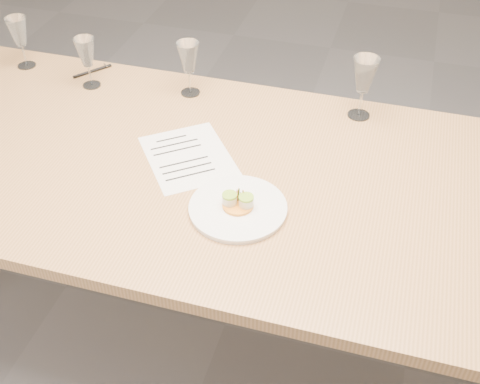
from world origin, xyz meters
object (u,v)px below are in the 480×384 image
(dining_table, at_px, (221,186))
(recipe_sheet, at_px, (188,157))
(wine_glass_0, at_px, (19,33))
(wine_glass_1, at_px, (86,53))
(ballpoint_pen, at_px, (93,71))
(wine_glass_2, at_px, (188,59))
(wine_glass_3, at_px, (364,76))
(dinner_plate, at_px, (238,207))

(dining_table, xyz_separation_m, recipe_sheet, (-0.11, 0.03, 0.07))
(wine_glass_0, distance_m, wine_glass_1, 0.31)
(recipe_sheet, xyz_separation_m, ballpoint_pen, (-0.52, 0.39, 0.00))
(ballpoint_pen, height_order, wine_glass_1, wine_glass_1)
(wine_glass_2, height_order, wine_glass_3, wine_glass_3)
(dining_table, height_order, wine_glass_1, wine_glass_1)
(wine_glass_3, bearing_deg, wine_glass_0, -179.47)
(wine_glass_1, distance_m, wine_glass_2, 0.36)
(ballpoint_pen, height_order, wine_glass_2, wine_glass_2)
(ballpoint_pen, relative_size, wine_glass_3, 0.61)
(dinner_plate, height_order, wine_glass_2, wine_glass_2)
(wine_glass_0, relative_size, wine_glass_3, 0.91)
(dinner_plate, xyz_separation_m, ballpoint_pen, (-0.73, 0.58, -0.01))
(dining_table, relative_size, wine_glass_2, 12.61)
(recipe_sheet, bearing_deg, ballpoint_pen, 105.31)
(ballpoint_pen, height_order, wine_glass_3, wine_glass_3)
(dining_table, distance_m, recipe_sheet, 0.13)
(wine_glass_1, xyz_separation_m, wine_glass_2, (0.35, 0.05, 0.01))
(wine_glass_1, relative_size, wine_glass_2, 0.95)
(dining_table, height_order, wine_glass_3, wine_glass_3)
(ballpoint_pen, height_order, wine_glass_0, wine_glass_0)
(dining_table, bearing_deg, wine_glass_0, 156.28)
(ballpoint_pen, xyz_separation_m, wine_glass_3, (0.98, -0.01, 0.14))
(recipe_sheet, height_order, wine_glass_2, wine_glass_2)
(dinner_plate, distance_m, recipe_sheet, 0.29)
(dinner_plate, distance_m, wine_glass_0, 1.14)
(recipe_sheet, bearing_deg, wine_glass_3, 0.91)
(dining_table, height_order, ballpoint_pen, ballpoint_pen)
(wine_glass_2, distance_m, wine_glass_3, 0.58)
(wine_glass_0, height_order, wine_glass_1, wine_glass_0)
(wine_glass_2, bearing_deg, wine_glass_1, -171.89)
(wine_glass_0, bearing_deg, dining_table, -23.72)
(wine_glass_1, relative_size, wine_glass_3, 0.86)
(dining_table, relative_size, wine_glass_1, 13.27)
(dinner_plate, bearing_deg, wine_glass_0, 150.85)
(dinner_plate, bearing_deg, dining_table, 122.19)
(dinner_plate, xyz_separation_m, wine_glass_0, (-0.99, 0.55, 0.12))
(wine_glass_0, bearing_deg, wine_glass_3, 0.53)
(ballpoint_pen, bearing_deg, wine_glass_1, -117.50)
(dinner_plate, distance_m, ballpoint_pen, 0.93)
(wine_glass_1, bearing_deg, dining_table, -29.21)
(ballpoint_pen, distance_m, wine_glass_0, 0.29)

